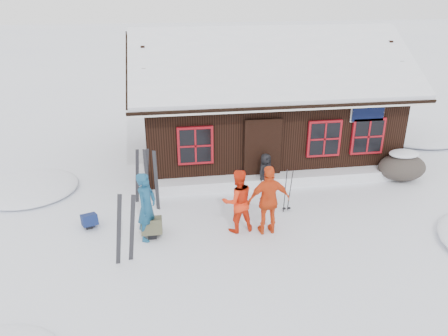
{
  "coord_description": "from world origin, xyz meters",
  "views": [
    {
      "loc": [
        -2.12,
        -9.39,
        5.72
      ],
      "look_at": [
        -0.52,
        0.79,
        1.3
      ],
      "focal_mm": 35.0,
      "sensor_mm": 36.0,
      "label": 1
    }
  ],
  "objects": [
    {
      "name": "ground",
      "position": [
        0.0,
        0.0,
        0.0
      ],
      "size": [
        120.0,
        120.0,
        0.0
      ],
      "primitive_type": "plane",
      "color": "white",
      "rests_on": "ground"
    },
    {
      "name": "mountain_hut",
      "position": [
        1.5,
        4.98,
        1.58
      ],
      "size": [
        8.9,
        6.09,
        4.42
      ],
      "color": "black",
      "rests_on": "ground"
    },
    {
      "name": "skier_orange_left",
      "position": [
        -0.33,
        -0.14,
        0.81
      ],
      "size": [
        0.87,
        0.73,
        1.62
      ],
      "primitive_type": "imported",
      "rotation": [
        0.0,
        0.0,
        3.3
      ],
      "color": "red",
      "rests_on": "ground"
    },
    {
      "name": "snow_drift",
      "position": [
        1.5,
        2.25,
        0.17
      ],
      "size": [
        7.6,
        0.6,
        0.35
      ],
      "primitive_type": "cube",
      "color": "white",
      "rests_on": "ground"
    },
    {
      "name": "backpack_blue",
      "position": [
        -3.98,
        0.6,
        0.13
      ],
      "size": [
        0.5,
        0.58,
        0.27
      ],
      "primitive_type": "cube",
      "rotation": [
        0.0,
        0.0,
        0.32
      ],
      "color": "#121F4F",
      "rests_on": "ground"
    },
    {
      "name": "ski_poles",
      "position": [
        1.16,
        0.62,
        0.58
      ],
      "size": [
        0.22,
        0.11,
        1.25
      ],
      "color": "black",
      "rests_on": "ground"
    },
    {
      "name": "snow_mounds",
      "position": [
        1.65,
        1.86,
        0.0
      ],
      "size": [
        20.6,
        13.2,
        0.48
      ],
      "color": "white",
      "rests_on": "ground"
    },
    {
      "name": "skier_teal",
      "position": [
        -2.51,
        -0.17,
        0.85
      ],
      "size": [
        0.65,
        0.74,
        1.7
      ],
      "primitive_type": "imported",
      "rotation": [
        0.0,
        0.0,
        1.1
      ],
      "color": "navy",
      "rests_on": "ground"
    },
    {
      "name": "ski_pair_right",
      "position": [
        -2.66,
        1.86,
        0.74
      ],
      "size": [
        0.48,
        0.18,
        1.59
      ],
      "rotation": [
        0.0,
        0.0,
        0.26
      ],
      "color": "black",
      "rests_on": "ground"
    },
    {
      "name": "backpack_olive",
      "position": [
        -2.42,
        -0.05,
        0.18
      ],
      "size": [
        0.5,
        0.65,
        0.35
      ],
      "primitive_type": "cube",
      "rotation": [
        0.0,
        0.0,
        -0.01
      ],
      "color": "#4C4C36",
      "rests_on": "ground"
    },
    {
      "name": "skier_orange_right",
      "position": [
        0.39,
        -0.36,
        0.88
      ],
      "size": [
        1.05,
        0.47,
        1.76
      ],
      "primitive_type": "imported",
      "rotation": [
        0.0,
        0.0,
        3.18
      ],
      "color": "#DF4416",
      "rests_on": "ground"
    },
    {
      "name": "ski_pair_left",
      "position": [
        -2.96,
        -1.06,
        0.8
      ],
      "size": [
        0.56,
        0.14,
        1.69
      ],
      "rotation": [
        0.0,
        0.0,
        0.06
      ],
      "color": "black",
      "rests_on": "ground"
    },
    {
      "name": "ski_pair_mid",
      "position": [
        -2.39,
        1.35,
        0.82
      ],
      "size": [
        0.36,
        0.25,
        1.74
      ],
      "rotation": [
        0.0,
        0.0,
        -0.57
      ],
      "color": "black",
      "rests_on": "ground"
    },
    {
      "name": "skier_crouched",
      "position": [
        0.91,
        2.06,
        0.56
      ],
      "size": [
        0.65,
        0.61,
        1.11
      ],
      "primitive_type": "imported",
      "rotation": [
        0.0,
        0.0,
        0.64
      ],
      "color": "black",
      "rests_on": "ground"
    },
    {
      "name": "boulder",
      "position": [
        5.26,
        2.04,
        0.44
      ],
      "size": [
        1.49,
        1.12,
        0.86
      ],
      "color": "#443C37",
      "rests_on": "ground"
    }
  ]
}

